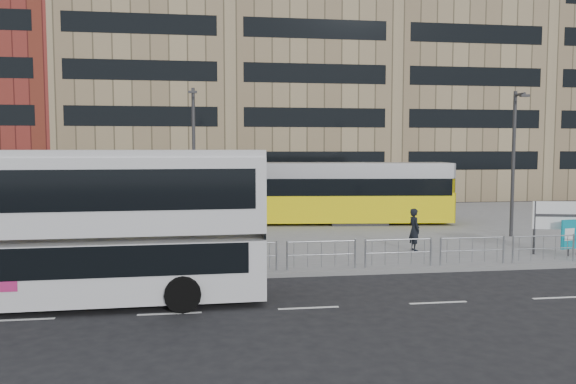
{
  "coord_description": "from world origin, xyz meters",
  "views": [
    {
      "loc": [
        -4.88,
        -19.88,
        4.69
      ],
      "look_at": [
        -1.18,
        6.0,
        2.63
      ],
      "focal_mm": 35.0,
      "sensor_mm": 36.0,
      "label": 1
    }
  ],
  "objects": [
    {
      "name": "ground",
      "position": [
        0.0,
        0.0,
        0.0
      ],
      "size": [
        120.0,
        120.0,
        0.0
      ],
      "primitive_type": "plane",
      "color": "black",
      "rests_on": "ground"
    },
    {
      "name": "plaza",
      "position": [
        0.0,
        12.0,
        0.07
      ],
      "size": [
        64.0,
        24.0,
        0.15
      ],
      "primitive_type": "cube",
      "color": "slate",
      "rests_on": "ground"
    },
    {
      "name": "kerb",
      "position": [
        0.0,
        0.05,
        0.07
      ],
      "size": [
        64.0,
        0.25,
        0.17
      ],
      "primitive_type": "cube",
      "color": "gray",
      "rests_on": "ground"
    },
    {
      "name": "building_row",
      "position": [
        1.55,
        34.27,
        12.91
      ],
      "size": [
        70.4,
        18.4,
        31.2
      ],
      "color": "maroon",
      "rests_on": "ground"
    },
    {
      "name": "pedestrian_barrier",
      "position": [
        2.0,
        0.5,
        0.98
      ],
      "size": [
        32.07,
        0.07,
        1.1
      ],
      "color": "#95989E",
      "rests_on": "plaza"
    },
    {
      "name": "road_markings",
      "position": [
        1.0,
        -4.0,
        0.01
      ],
      "size": [
        62.0,
        0.12,
        0.01
      ],
      "primitive_type": "cube",
      "color": "white",
      "rests_on": "ground"
    },
    {
      "name": "double_decker_bus",
      "position": [
        -9.02,
        -2.63,
        2.5
      ],
      "size": [
        11.62,
        3.16,
        4.63
      ],
      "rotation": [
        0.0,
        0.0,
        0.02
      ],
      "color": "silver",
      "rests_on": "ground"
    },
    {
      "name": "tram",
      "position": [
        -5.87,
        14.01,
        1.98
      ],
      "size": [
        31.14,
        6.33,
        3.65
      ],
      "rotation": [
        0.0,
        0.0,
        -0.11
      ],
      "color": "yellow",
      "rests_on": "plaza"
    },
    {
      "name": "station_sign",
      "position": [
        9.77,
        1.91,
        1.73
      ],
      "size": [
        1.94,
        0.58,
        2.28
      ],
      "rotation": [
        0.0,
        0.0,
        -0.25
      ],
      "color": "#2D2D30",
      "rests_on": "plaza"
    },
    {
      "name": "ad_panel",
      "position": [
        10.07,
        1.47,
        1.06
      ],
      "size": [
        0.82,
        0.24,
        1.55
      ],
      "rotation": [
        0.0,
        0.0,
        0.21
      ],
      "color": "#2D2D30",
      "rests_on": "plaza"
    },
    {
      "name": "pedestrian",
      "position": [
        4.11,
        3.59,
        1.09
      ],
      "size": [
        0.52,
        0.73,
        1.88
      ],
      "primitive_type": "imported",
      "rotation": [
        0.0,
        0.0,
        1.68
      ],
      "color": "black",
      "rests_on": "plaza"
    },
    {
      "name": "traffic_light_west",
      "position": [
        -8.69,
        0.5,
        2.12
      ],
      "size": [
        0.2,
        0.23,
        3.1
      ],
      "rotation": [
        0.0,
        0.0,
        0.22
      ],
      "color": "#2D2D30",
      "rests_on": "plaza"
    },
    {
      "name": "lamp_post_west",
      "position": [
        -5.61,
        10.32,
        4.37
      ],
      "size": [
        0.45,
        1.04,
        7.7
      ],
      "color": "#2D2D30",
      "rests_on": "plaza"
    },
    {
      "name": "lamp_post_east",
      "position": [
        10.55,
        6.76,
        4.22
      ],
      "size": [
        0.45,
        1.04,
        7.4
      ],
      "color": "#2D2D30",
      "rests_on": "plaza"
    }
  ]
}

